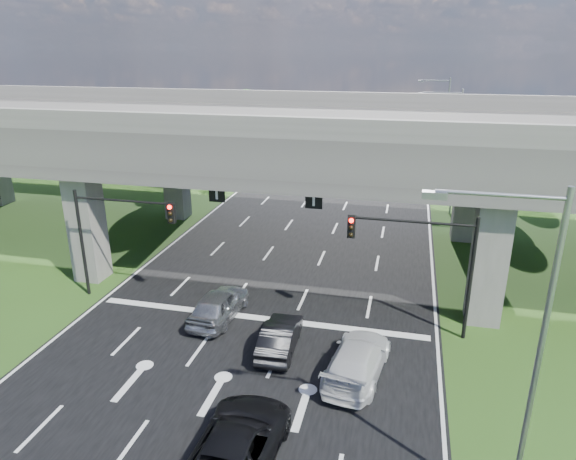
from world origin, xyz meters
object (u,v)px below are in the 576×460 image
at_px(signal_left, 115,226).
at_px(streetlight_beyond, 443,118).
at_px(car_dark, 280,337).
at_px(car_trailing, 236,446).
at_px(streetlight_far, 452,143).
at_px(car_silver, 219,305).
at_px(signal_right, 424,252).
at_px(streetlight_near, 525,342).
at_px(car_white, 357,359).

height_order(signal_left, streetlight_beyond, streetlight_beyond).
xyz_separation_m(car_dark, car_trailing, (0.30, -6.97, 0.10)).
bearing_deg(signal_left, streetlight_far, 48.22).
xyz_separation_m(streetlight_beyond, car_silver, (-11.98, -37.00, -5.04)).
height_order(signal_right, car_dark, signal_right).
bearing_deg(car_trailing, streetlight_near, -177.61).
distance_m(streetlight_near, streetlight_beyond, 46.00).
xyz_separation_m(streetlight_near, car_trailing, (-7.99, -0.03, -5.03)).
relative_size(streetlight_near, streetlight_far, 1.00).
bearing_deg(car_dark, streetlight_near, 137.47).
distance_m(streetlight_far, car_white, 25.13).
bearing_deg(car_dark, streetlight_far, -112.41).
height_order(signal_right, signal_left, same).
bearing_deg(streetlight_beyond, signal_left, -116.43).
distance_m(signal_right, signal_left, 15.65).
height_order(signal_right, streetlight_far, streetlight_far).
xyz_separation_m(signal_right, car_white, (-2.42, -4.11, -3.41)).
bearing_deg(signal_right, streetlight_near, -77.12).
distance_m(signal_right, car_trailing, 11.98).
xyz_separation_m(signal_left, streetlight_beyond, (17.92, 36.06, 1.66)).
xyz_separation_m(signal_left, car_white, (13.22, -4.11, -3.41)).
bearing_deg(car_silver, car_dark, 154.23).
distance_m(streetlight_far, streetlight_beyond, 16.00).
bearing_deg(signal_left, signal_right, 0.00).
relative_size(signal_left, streetlight_beyond, 0.60).
bearing_deg(car_silver, signal_right, -171.01).
xyz_separation_m(car_dark, car_white, (3.60, -1.10, 0.07)).
bearing_deg(streetlight_beyond, streetlight_far, -90.00).
distance_m(streetlight_beyond, car_trailing, 46.99).
xyz_separation_m(signal_left, car_silver, (5.94, -0.94, -3.38)).
height_order(signal_right, streetlight_near, streetlight_near).
distance_m(streetlight_far, car_trailing, 31.48).
relative_size(signal_right, car_white, 1.16).
bearing_deg(car_silver, signal_left, -5.58).
relative_size(streetlight_far, car_white, 1.93).
xyz_separation_m(streetlight_far, car_dark, (-8.30, -23.06, -5.13)).
distance_m(streetlight_far, car_dark, 25.04).
xyz_separation_m(streetlight_far, streetlight_beyond, (0.00, 16.00, 0.00)).
bearing_deg(streetlight_beyond, car_white, -96.67).
distance_m(streetlight_beyond, car_white, 40.75).
relative_size(signal_left, car_trailing, 1.06).
bearing_deg(car_white, signal_right, -112.72).
distance_m(car_dark, car_white, 3.77).
distance_m(signal_right, streetlight_far, 20.25).
bearing_deg(signal_right, car_white, -120.56).
bearing_deg(signal_right, car_dark, -153.50).
relative_size(streetlight_beyond, car_trailing, 1.77).
height_order(signal_right, streetlight_beyond, streetlight_beyond).
bearing_deg(streetlight_beyond, signal_right, -93.61).
height_order(car_dark, car_trailing, car_trailing).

